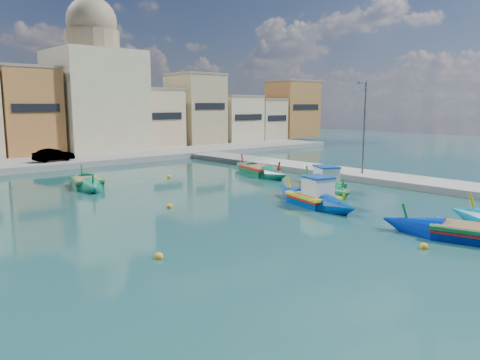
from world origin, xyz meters
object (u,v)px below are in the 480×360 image
church_block (95,86)px  luzzu_blue_cabin (313,200)px  luzzu_green (87,184)px  quay_street_lamp (364,127)px  luzzu_turquoise_cabin (323,185)px  luzzu_cyan_mid (259,172)px  luzzu_blue_south (473,236)px

church_block → luzzu_blue_cabin: (-3.29, -37.80, -8.06)m
luzzu_blue_cabin → luzzu_green: 17.23m
luzzu_green → quay_street_lamp: bearing=-31.9°
quay_street_lamp → luzzu_green: 22.25m
luzzu_turquoise_cabin → luzzu_cyan_mid: (1.56, 8.42, -0.06)m
luzzu_turquoise_cabin → quay_street_lamp: bearing=8.2°
quay_street_lamp → luzzu_green: size_ratio=1.02×
church_block → luzzu_blue_south: 48.45m
luzzu_blue_cabin → quay_street_lamp: bearing=19.5°
luzzu_turquoise_cabin → luzzu_cyan_mid: 8.56m
luzzu_green → church_block: bearing=63.6°
quay_street_lamp → luzzu_blue_south: size_ratio=0.91×
luzzu_blue_south → quay_street_lamp: bearing=50.4°
luzzu_turquoise_cabin → luzzu_blue_cabin: luzzu_blue_cabin is taller
church_block → luzzu_blue_south: (-3.82, -47.60, -8.15)m
church_block → luzzu_green: church_block is taller
quay_street_lamp → luzzu_turquoise_cabin: bearing=-171.8°
luzzu_turquoise_cabin → luzzu_green: luzzu_turquoise_cabin is taller
luzzu_turquoise_cabin → luzzu_cyan_mid: bearing=79.5°
luzzu_turquoise_cabin → church_block: bearing=92.2°
luzzu_blue_cabin → luzzu_green: size_ratio=1.05×
church_block → luzzu_blue_south: size_ratio=2.18×
quay_street_lamp → luzzu_cyan_mid: (-4.55, 7.53, -4.05)m
luzzu_turquoise_cabin → luzzu_blue_south: 13.72m
luzzu_cyan_mid → luzzu_blue_south: luzzu_cyan_mid is taller
luzzu_blue_cabin → luzzu_blue_south: size_ratio=0.94×
quay_street_lamp → luzzu_turquoise_cabin: size_ratio=0.93×
luzzu_turquoise_cabin → luzzu_blue_cabin: (-4.62, -2.91, 0.01)m
luzzu_cyan_mid → luzzu_turquoise_cabin: bearing=-100.5°
luzzu_cyan_mid → luzzu_blue_cabin: bearing=-118.6°
luzzu_blue_south → luzzu_green: bearing=106.2°
quay_street_lamp → luzzu_blue_cabin: (-10.73, -3.80, -3.99)m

